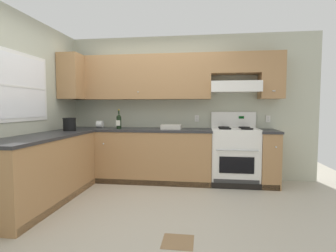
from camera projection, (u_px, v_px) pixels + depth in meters
ground_plane at (135, 207)px, 3.37m from camera, size 7.04×7.04×0.00m
floor_accent_tile at (178, 242)px, 2.51m from camera, size 0.30×0.30×0.01m
wall_back at (177, 96)px, 4.72m from camera, size 4.68×0.57×2.55m
wall_left at (28, 103)px, 3.71m from camera, size 0.47×4.00×2.55m
counter_back_run at (151, 155)px, 4.57m from camera, size 3.60×0.65×0.91m
counter_left_run at (44, 170)px, 3.50m from camera, size 0.63×1.91×0.91m
stove at (234, 155)px, 4.39m from camera, size 0.76×0.62×1.20m
wine_bottle at (119, 121)px, 4.54m from camera, size 0.08×0.09×0.34m
bowl at (171, 128)px, 4.45m from camera, size 0.33×0.20×0.08m
bucket at (69, 124)px, 4.15m from camera, size 0.21×0.21×0.20m
paper_towel_roll at (100, 124)px, 4.74m from camera, size 0.11×0.13×0.13m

